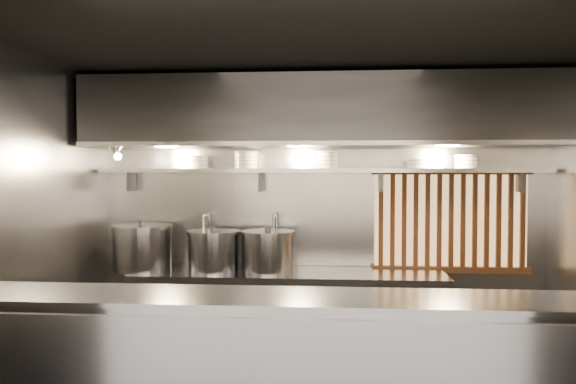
# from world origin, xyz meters

# --- Properties ---
(ceiling) EXTENTS (4.50, 4.50, 0.00)m
(ceiling) POSITION_xyz_m (0.00, 0.00, 2.80)
(ceiling) COLOR black
(ceiling) RESTS_ON wall_back
(wall_back) EXTENTS (4.50, 0.00, 4.50)m
(wall_back) POSITION_xyz_m (0.00, 1.50, 1.40)
(wall_back) COLOR gray
(wall_back) RESTS_ON floor
(wall_left) EXTENTS (0.00, 3.00, 3.00)m
(wall_left) POSITION_xyz_m (-2.25, 0.00, 1.40)
(wall_left) COLOR gray
(wall_left) RESTS_ON floor
(cooking_bench) EXTENTS (3.00, 0.70, 0.90)m
(cooking_bench) POSITION_xyz_m (-0.30, 1.13, 0.45)
(cooking_bench) COLOR gray
(cooking_bench) RESTS_ON floor
(bowl_shelf) EXTENTS (4.40, 0.34, 0.04)m
(bowl_shelf) POSITION_xyz_m (0.00, 1.32, 1.88)
(bowl_shelf) COLOR gray
(bowl_shelf) RESTS_ON wall_back
(exhaust_hood) EXTENTS (4.40, 0.81, 0.65)m
(exhaust_hood) POSITION_xyz_m (0.00, 1.10, 2.42)
(exhaust_hood) COLOR #2D2D30
(exhaust_hood) RESTS_ON ceiling
(wood_screen) EXTENTS (1.56, 0.09, 1.04)m
(wood_screen) POSITION_xyz_m (1.30, 1.45, 1.38)
(wood_screen) COLOR #F4B96E
(wood_screen) RESTS_ON wall_back
(faucet_left) EXTENTS (0.04, 0.30, 0.50)m
(faucet_left) POSITION_xyz_m (-1.15, 1.37, 1.31)
(faucet_left) COLOR silver
(faucet_left) RESTS_ON wall_back
(faucet_right) EXTENTS (0.04, 0.30, 0.50)m
(faucet_right) POSITION_xyz_m (-0.45, 1.37, 1.31)
(faucet_right) COLOR silver
(faucet_right) RESTS_ON wall_back
(heat_lamp) EXTENTS (0.25, 0.35, 0.20)m
(heat_lamp) POSITION_xyz_m (-1.90, 0.85, 2.07)
(heat_lamp) COLOR gray
(heat_lamp) RESTS_ON exhaust_hood
(pendant_bulb) EXTENTS (0.09, 0.09, 0.19)m
(pendant_bulb) POSITION_xyz_m (-0.10, 1.20, 1.96)
(pendant_bulb) COLOR #2D2D30
(pendant_bulb) RESTS_ON exhaust_hood
(stock_pot_left) EXTENTS (0.69, 0.69, 0.48)m
(stock_pot_left) POSITION_xyz_m (-1.75, 1.14, 1.12)
(stock_pot_left) COLOR gray
(stock_pot_left) RESTS_ON cooking_bench
(stock_pot_mid) EXTENTS (0.61, 0.61, 0.44)m
(stock_pot_mid) POSITION_xyz_m (-1.03, 1.11, 1.10)
(stock_pot_mid) COLOR gray
(stock_pot_mid) RESTS_ON cooking_bench
(stock_pot_right) EXTENTS (0.55, 0.55, 0.44)m
(stock_pot_right) POSITION_xyz_m (-0.50, 1.11, 1.10)
(stock_pot_right) COLOR gray
(stock_pot_right) RESTS_ON cooking_bench
(bowl_stack_0) EXTENTS (0.23, 0.23, 0.13)m
(bowl_stack_0) POSITION_xyz_m (-1.24, 1.32, 1.97)
(bowl_stack_0) COLOR white
(bowl_stack_0) RESTS_ON bowl_shelf
(bowl_stack_1) EXTENTS (0.24, 0.24, 0.17)m
(bowl_stack_1) POSITION_xyz_m (-0.74, 1.32, 1.98)
(bowl_stack_1) COLOR white
(bowl_stack_1) RESTS_ON bowl_shelf
(bowl_stack_2) EXTENTS (0.23, 0.23, 0.17)m
(bowl_stack_2) POSITION_xyz_m (0.07, 1.32, 1.98)
(bowl_stack_2) COLOR white
(bowl_stack_2) RESTS_ON bowl_shelf
(bowl_stack_3) EXTENTS (0.23, 0.23, 0.09)m
(bowl_stack_3) POSITION_xyz_m (0.95, 1.32, 1.95)
(bowl_stack_3) COLOR white
(bowl_stack_3) RESTS_ON bowl_shelf
(bowl_stack_4) EXTENTS (0.24, 0.24, 0.13)m
(bowl_stack_4) POSITION_xyz_m (1.42, 1.32, 1.97)
(bowl_stack_4) COLOR white
(bowl_stack_4) RESTS_ON bowl_shelf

